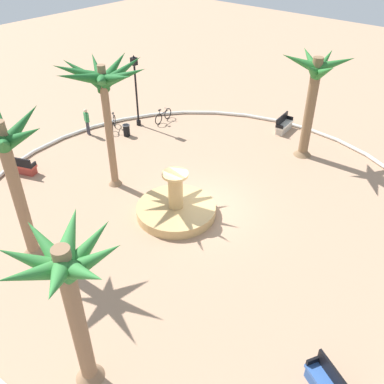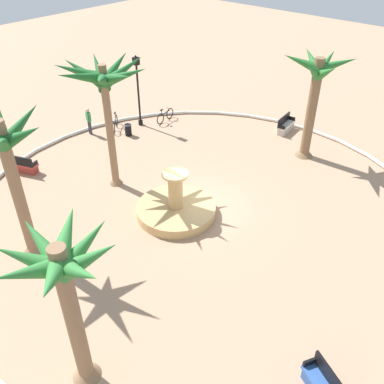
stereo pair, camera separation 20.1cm
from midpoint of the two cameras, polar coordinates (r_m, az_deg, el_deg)
name	(u,v)px [view 2 (the right image)]	position (r m, az deg, el deg)	size (l,w,h in m)	color
ground_plane	(199,208)	(19.62, 1.20, -2.17)	(80.00, 80.00, 0.00)	tan
plaza_curb	(199,206)	(19.56, 1.21, -1.94)	(21.43, 21.43, 0.20)	silver
fountain	(176,209)	(19.07, -1.88, -2.25)	(3.60, 3.60, 2.21)	tan
palm_tree_near_fountain	(64,280)	(11.03, -16.40, -11.36)	(3.18, 3.21, 5.42)	#8E6B4C
palm_tree_by_curb	(104,84)	(19.32, -11.51, 14.11)	(4.23, 4.18, 6.32)	#8E6B4C
palm_tree_mid_plaza	(6,156)	(16.02, -23.48, 4.49)	(3.66, 3.57, 6.09)	#8E6B4C
palm_tree_far_side	(316,86)	(22.96, 16.63, 13.54)	(3.57, 3.43, 5.74)	brown
bench_east	(23,166)	(23.75, -21.66, 3.29)	(1.06, 1.67, 1.00)	#B73D33
bench_north	(286,126)	(26.87, 12.77, 8.65)	(1.65, 0.67, 1.00)	beige
lamppost	(138,85)	(26.43, -7.12, 14.12)	(0.32, 0.32, 4.44)	black
trash_bin	(128,130)	(26.02, -8.41, 8.36)	(0.46, 0.46, 0.73)	black
bicycle_red_frame	(165,116)	(27.59, -3.45, 10.25)	(1.71, 0.44, 0.94)	black
bicycle_by_lamppost	(115,123)	(26.98, -10.18, 9.16)	(1.35, 1.16, 0.94)	black
person_cyclist_helmet	(89,120)	(26.41, -13.58, 9.47)	(0.28, 0.52, 1.66)	#33333D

